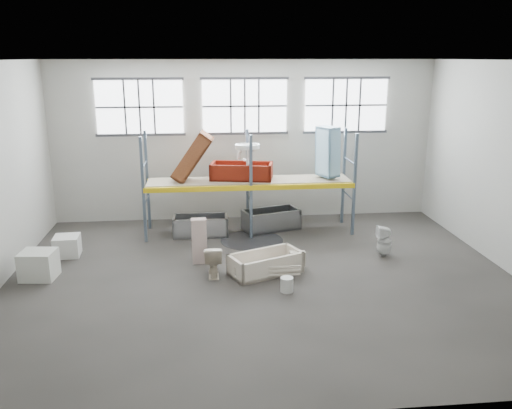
{
  "coord_description": "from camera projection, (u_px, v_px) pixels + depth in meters",
  "views": [
    {
      "loc": [
        -1.33,
        -11.53,
        5.08
      ],
      "look_at": [
        0.0,
        1.5,
        1.4
      ],
      "focal_mm": 37.06,
      "sensor_mm": 36.0,
      "label": 1
    }
  ],
  "objects": [
    {
      "name": "sink_on_shelf",
      "position": [
        248.0,
        164.0,
        15.12
      ],
      "size": [
        0.85,
        0.74,
        0.63
      ],
      "primitive_type": "imported",
      "rotation": [
        0.0,
        0.0,
        0.31
      ],
      "color": "white",
      "rests_on": "rust_tub_flat"
    },
    {
      "name": "shelf_deck",
      "position": [
        249.0,
        180.0,
        15.47
      ],
      "size": [
        5.9,
        1.1,
        0.03
      ],
      "primitive_type": "cube",
      "color": "gray",
      "rests_on": "floor"
    },
    {
      "name": "rack_upright_rb",
      "position": [
        344.0,
        176.0,
        16.36
      ],
      "size": [
        0.08,
        0.08,
        3.0
      ],
      "primitive_type": "cube",
      "color": "slate",
      "rests_on": "floor"
    },
    {
      "name": "rack_upright_ra",
      "position": [
        354.0,
        185.0,
        15.21
      ],
      "size": [
        0.08,
        0.08,
        3.0
      ],
      "primitive_type": "cube",
      "color": "slate",
      "rests_on": "floor"
    },
    {
      "name": "cistern_spare",
      "position": [
        297.0,
        259.0,
        13.0
      ],
      "size": [
        0.38,
        0.19,
        0.36
      ],
      "primitive_type": "cube",
      "rotation": [
        0.0,
        0.0,
        -0.02
      ],
      "color": "beige",
      "rests_on": "bathtub_beige"
    },
    {
      "name": "steel_tub_left",
      "position": [
        201.0,
        226.0,
        15.5
      ],
      "size": [
        1.6,
        0.77,
        0.58
      ],
      "primitive_type": null,
      "rotation": [
        0.0,
        0.0,
        -0.01
      ],
      "color": "#B7BAC0",
      "rests_on": "floor"
    },
    {
      "name": "ceiling",
      "position": [
        263.0,
        58.0,
        11.18
      ],
      "size": [
        12.0,
        10.0,
        0.1
      ],
      "primitive_type": "cube",
      "color": "silver",
      "rests_on": "ground"
    },
    {
      "name": "rust_tub_flat",
      "position": [
        242.0,
        171.0,
        15.51
      ],
      "size": [
        1.92,
        1.17,
        0.5
      ],
      "primitive_type": null,
      "rotation": [
        0.0,
        0.0,
        -0.19
      ],
      "color": "maroon",
      "rests_on": "shelf_deck"
    },
    {
      "name": "rack_beam_front",
      "position": [
        251.0,
        188.0,
        14.92
      ],
      "size": [
        6.0,
        0.1,
        0.14
      ],
      "primitive_type": "cube",
      "color": "yellow",
      "rests_on": "floor"
    },
    {
      "name": "rust_tub_tilted",
      "position": [
        192.0,
        157.0,
        15.15
      ],
      "size": [
        1.31,
        0.85,
        1.51
      ],
      "primitive_type": null,
      "rotation": [
        0.0,
        -0.96,
        -0.11
      ],
      "color": "brown",
      "rests_on": "shelf_deck"
    },
    {
      "name": "rack_upright_la",
      "position": [
        143.0,
        190.0,
        14.62
      ],
      "size": [
        0.08,
        0.08,
        3.0
      ],
      "primitive_type": "cube",
      "color": "slate",
      "rests_on": "floor"
    },
    {
      "name": "window_left",
      "position": [
        140.0,
        107.0,
        15.99
      ],
      "size": [
        2.6,
        0.04,
        1.6
      ],
      "primitive_type": "cube",
      "color": "white",
      "rests_on": "wall_back"
    },
    {
      "name": "sink_in_tub",
      "position": [
        270.0,
        260.0,
        13.23
      ],
      "size": [
        0.55,
        0.55,
        0.15
      ],
      "primitive_type": "imported",
      "rotation": [
        0.0,
        0.0,
        0.38
      ],
      "color": "beige",
      "rests_on": "bathtub_beige"
    },
    {
      "name": "rack_upright_lb",
      "position": [
        147.0,
        181.0,
        15.77
      ],
      "size": [
        0.08,
        0.08,
        3.0
      ],
      "primitive_type": "cube",
      "color": "slate",
      "rests_on": "floor"
    },
    {
      "name": "toilet_beige",
      "position": [
        213.0,
        260.0,
        12.62
      ],
      "size": [
        0.43,
        0.75,
        0.77
      ],
      "primitive_type": "imported",
      "rotation": [
        0.0,
        0.0,
        3.14
      ],
      "color": "beige",
      "rests_on": "floor"
    },
    {
      "name": "wet_patch",
      "position": [
        252.0,
        240.0,
        15.13
      ],
      "size": [
        1.8,
        1.8,
        0.0
      ],
      "primitive_type": "cylinder",
      "color": "black",
      "rests_on": "floor"
    },
    {
      "name": "carton_near",
      "position": [
        39.0,
        265.0,
        12.46
      ],
      "size": [
        0.85,
        0.75,
        0.67
      ],
      "primitive_type": "cube",
      "rotation": [
        0.0,
        0.0,
        -0.11
      ],
      "color": "beige",
      "rests_on": "floor"
    },
    {
      "name": "cistern_tall",
      "position": [
        199.0,
        241.0,
        13.34
      ],
      "size": [
        0.39,
        0.27,
        1.16
      ],
      "primitive_type": "cube",
      "rotation": [
        0.0,
        0.0,
        0.06
      ],
      "color": "#C1A59E",
      "rests_on": "floor"
    },
    {
      "name": "window_right",
      "position": [
        346.0,
        105.0,
        16.62
      ],
      "size": [
        2.6,
        0.04,
        1.6
      ],
      "primitive_type": "cube",
      "color": "white",
      "rests_on": "wall_back"
    },
    {
      "name": "floor",
      "position": [
        262.0,
        280.0,
        12.56
      ],
      "size": [
        12.0,
        10.0,
        0.1
      ],
      "primitive_type": "cube",
      "color": "#47423D",
      "rests_on": "ground"
    },
    {
      "name": "window_mid",
      "position": [
        245.0,
        106.0,
        16.3
      ],
      "size": [
        2.6,
        0.04,
        1.6
      ],
      "primitive_type": "cube",
      "color": "white",
      "rests_on": "wall_back"
    },
    {
      "name": "steel_tub_right",
      "position": [
        271.0,
        219.0,
        16.03
      ],
      "size": [
        1.83,
        1.24,
        0.61
      ],
      "primitive_type": null,
      "rotation": [
        0.0,
        0.0,
        0.3
      ],
      "color": "#94979B",
      "rests_on": "floor"
    },
    {
      "name": "carton_far",
      "position": [
        67.0,
        246.0,
        13.9
      ],
      "size": [
        0.68,
        0.68,
        0.54
      ],
      "primitive_type": "cube",
      "rotation": [
        0.0,
        0.0,
        0.07
      ],
      "color": "beige",
      "rests_on": "floor"
    },
    {
      "name": "toilet_white",
      "position": [
        384.0,
        241.0,
        13.83
      ],
      "size": [
        0.38,
        0.38,
        0.82
      ],
      "primitive_type": "imported",
      "rotation": [
        0.0,
        0.0,
        -1.58
      ],
      "color": "white",
      "rests_on": "floor"
    },
    {
      "name": "rack_beam_back",
      "position": [
        247.0,
        178.0,
        16.07
      ],
      "size": [
        6.0,
        0.1,
        0.14
      ],
      "primitive_type": "cube",
      "color": "yellow",
      "rests_on": "floor"
    },
    {
      "name": "blue_tub_upright",
      "position": [
        328.0,
        152.0,
        15.45
      ],
      "size": [
        0.69,
        0.81,
        1.47
      ],
      "primitive_type": null,
      "rotation": [
        0.0,
        1.54,
        0.41
      ],
      "color": "#91C4E1",
      "rests_on": "shelf_deck"
    },
    {
      "name": "bucket",
      "position": [
        287.0,
        285.0,
        11.79
      ],
      "size": [
        0.3,
        0.3,
        0.34
      ],
      "primitive_type": "cylinder",
      "rotation": [
        0.0,
        0.0,
        0.05
      ],
      "color": "beige",
      "rests_on": "floor"
    },
    {
      "name": "wall_back",
      "position": [
        245.0,
        141.0,
        16.71
      ],
      "size": [
        12.0,
        0.1,
        5.0
      ],
      "primitive_type": "cube",
      "color": "#B6B3A8",
      "rests_on": "ground"
    },
    {
      "name": "wall_front",
      "position": [
        306.0,
        257.0,
        7.03
      ],
      "size": [
        12.0,
        0.1,
        5.0
      ],
      "primitive_type": "cube",
      "color": "#B4B2A8",
      "rests_on": "ground"
    },
    {
      "name": "rack_upright_ma",
      "position": [
        251.0,
        188.0,
        14.92
      ],
      "size": [
        0.08,
        0.08,
        3.0
      ],
      "primitive_type": "cube",
      "color": "slate",
      "rests_on": "floor"
    },
    {
      "name": "rack_upright_mb",
      "position": [
        247.0,
        178.0,
        16.07
      ],
      "size": [
        0.08,
        0.08,
        3.0
      ],
      "primitive_type": "cube",
      "color": "slate",
      "rests_on": "floor"
    },
    {
      "name": "bathtub_beige",
      "position": [
        266.0,
        263.0,
        12.77
      ],
      "size": [
        1.91,
        1.43,
        0.51
      ],
      "primitive_type": null,
      "rotation": [
        0.0,
        0.0,
        0.4
      ],
      "color": "beige",
      "rests_on": "floor"
    }
  ]
}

